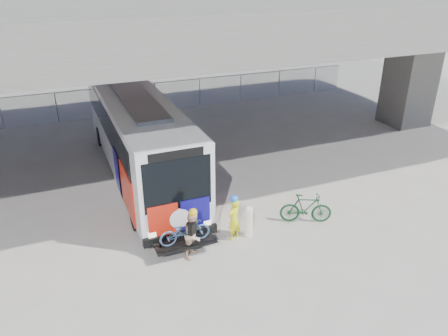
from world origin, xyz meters
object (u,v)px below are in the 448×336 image
bollard (249,220)px  cyclist_hivis (234,218)px  bike_parked (306,208)px  cyclist_tan (194,234)px  bus (137,130)px

bollard → cyclist_hivis: size_ratio=0.68×
bike_parked → bollard: bearing=115.0°
bollard → cyclist_tan: bearing=-170.2°
bus → cyclist_tan: 6.84m
cyclist_tan → cyclist_hivis: bearing=-25.7°
bollard → bike_parked: size_ratio=0.61×
bike_parked → bus: bearing=61.2°
bollard → cyclist_hivis: cyclist_hivis is taller
bus → cyclist_tan: (0.26, -6.71, -1.28)m
cyclist_tan → bus: bearing=52.7°
cyclist_tan → bike_parked: (4.45, 0.38, -0.26)m
bus → bollard: bus is taller
bus → bike_parked: bus is taller
bollard → cyclist_tan: 2.16m
bus → bollard: bearing=-69.5°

